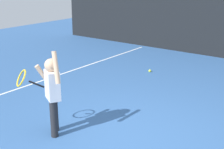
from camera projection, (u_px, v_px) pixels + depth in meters
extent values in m
plane|color=#335B93|center=(123.00, 141.00, 4.72)|extent=(20.00, 20.00, 0.00)
cube|color=white|center=(37.00, 82.00, 7.26)|extent=(0.05, 9.00, 0.00)
cylinder|color=#232326|center=(55.00, 114.00, 4.96)|extent=(0.11, 0.11, 0.58)
cylinder|color=#232326|center=(54.00, 119.00, 4.78)|extent=(0.11, 0.11, 0.58)
cube|color=white|center=(52.00, 85.00, 4.71)|extent=(0.34, 0.29, 0.44)
sphere|color=tan|center=(51.00, 65.00, 4.62)|extent=(0.20, 0.20, 0.20)
cylinder|color=tan|center=(56.00, 68.00, 4.45)|extent=(0.21, 0.16, 0.46)
cylinder|color=tan|center=(45.00, 77.00, 4.84)|extent=(0.20, 0.29, 0.43)
cylinder|color=black|center=(37.00, 84.00, 4.89)|extent=(0.14, 0.22, 0.15)
torus|color=yellow|center=(21.00, 78.00, 4.76)|extent=(0.33, 0.28, 0.26)
sphere|color=#CCE033|center=(150.00, 71.00, 8.00)|extent=(0.07, 0.07, 0.07)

